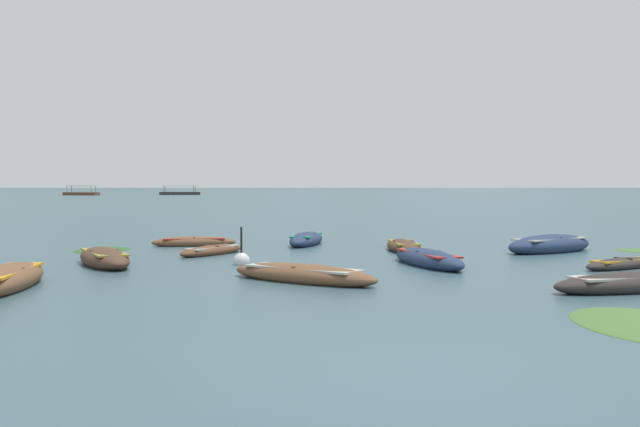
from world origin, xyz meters
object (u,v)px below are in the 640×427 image
mooring_buoy (241,261)px  rowboat_2 (194,242)px  rowboat_7 (303,274)px  rowboat_10 (403,246)px  rowboat_4 (5,279)px  ferry_0 (81,193)px  rowboat_5 (428,259)px  rowboat_9 (104,258)px  rowboat_8 (306,240)px  rowboat_3 (633,283)px  ferry_1 (180,193)px  rowboat_0 (212,251)px  rowboat_6 (550,245)px  rowboat_1 (623,264)px

mooring_buoy → rowboat_2: bearing=111.8°
rowboat_7 → rowboat_10: size_ratio=1.16×
rowboat_4 → ferry_0: bearing=108.6°
rowboat_5 → rowboat_10: 4.59m
rowboat_9 → rowboat_8: bearing=54.1°
rowboat_3 → ferry_1: size_ratio=0.37×
rowboat_0 → rowboat_7: bearing=-64.2°
rowboat_6 → rowboat_8: 8.78m
rowboat_5 → ferry_1: size_ratio=0.38×
rowboat_3 → rowboat_10: size_ratio=1.17×
rowboat_3 → rowboat_4: bearing=179.5°
rowboat_2 → rowboat_5: rowboat_5 is taller
rowboat_0 → mooring_buoy: 3.34m
rowboat_2 → rowboat_7: (4.44, -10.00, 0.02)m
rowboat_0 → rowboat_8: 4.97m
rowboat_2 → ferry_1: ferry_1 is taller
rowboat_3 → rowboat_2: bearing=135.1°
rowboat_5 → ferry_0: 171.72m
rowboat_0 → rowboat_9: rowboat_9 is taller
rowboat_4 → ferry_1: ferry_1 is taller
rowboat_4 → rowboat_6: 16.95m
rowboat_5 → rowboat_1: bearing=-6.2°
rowboat_5 → ferry_1: ferry_1 is taller
rowboat_4 → rowboat_8: (6.02, 12.02, -0.01)m
ferry_0 → rowboat_3: bearing=-67.3°
rowboat_0 → rowboat_9: 4.14m
rowboat_1 → ferry_0: size_ratio=0.34×
rowboat_8 → ferry_1: bearing=103.6°
rowboat_3 → ferry_0: size_ratio=0.46×
rowboat_5 → rowboat_8: rowboat_8 is taller
ferry_1 → mooring_buoy: 172.96m
rowboat_3 → rowboat_4: rowboat_4 is taller
rowboat_7 → mooring_buoy: size_ratio=3.25×
rowboat_10 → rowboat_6: bearing=-3.0°
rowboat_3 → rowboat_1: bearing=71.1°
rowboat_6 → rowboat_10: (-4.88, 0.26, -0.08)m
rowboat_7 → rowboat_10: (3.08, 8.06, -0.01)m
rowboat_4 → mooring_buoy: mooring_buoy is taller
rowboat_0 → ferry_0: size_ratio=0.35×
rowboat_2 → rowboat_3: (11.44, -11.41, 0.02)m
rowboat_1 → ferry_1: (-47.83, 169.56, 0.33)m
rowboat_0 → rowboat_4: 8.57m
rowboat_4 → rowboat_8: rowboat_4 is taller
rowboat_9 → ferry_1: 172.46m
rowboat_6 → rowboat_9: rowboat_6 is taller
rowboat_0 → rowboat_1: rowboat_0 is taller
rowboat_3 → rowboat_9: rowboat_9 is taller
rowboat_7 → rowboat_9: 6.57m
ferry_0 → rowboat_2: bearing=-69.5°
rowboat_4 → rowboat_9: 4.69m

